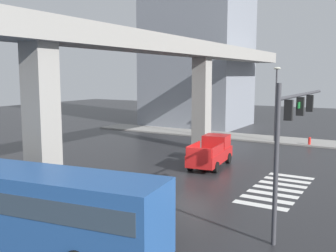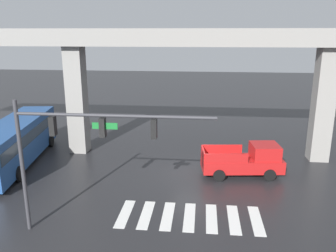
{
  "view_description": "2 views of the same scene",
  "coord_description": "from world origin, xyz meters",
  "px_view_note": "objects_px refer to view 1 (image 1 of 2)",
  "views": [
    {
      "loc": [
        -21.88,
        -11.18,
        6.49
      ],
      "look_at": [
        -1.77,
        0.63,
        3.43
      ],
      "focal_mm": 41.73,
      "sensor_mm": 36.0,
      "label": 1
    },
    {
      "loc": [
        0.5,
        -21.1,
        8.99
      ],
      "look_at": [
        -1.72,
        0.59,
        3.01
      ],
      "focal_mm": 36.77,
      "sensor_mm": 36.0,
      "label": 2
    }
  ],
  "objects_px": {
    "street_lamp_mid_block": "(199,93)",
    "city_bus": "(28,204)",
    "street_lamp_near_corner": "(276,95)",
    "fire_hydrant": "(309,141)",
    "traffic_signal_mast": "(294,120)",
    "pickup_truck": "(212,152)"
  },
  "relations": [
    {
      "from": "traffic_signal_mast",
      "to": "street_lamp_near_corner",
      "type": "height_order",
      "value": "street_lamp_near_corner"
    },
    {
      "from": "city_bus",
      "to": "street_lamp_near_corner",
      "type": "xyz_separation_m",
      "value": [
        27.96,
        -1.64,
        2.83
      ]
    },
    {
      "from": "traffic_signal_mast",
      "to": "fire_hydrant",
      "type": "xyz_separation_m",
      "value": [
        19.99,
        2.92,
        -4.13
      ]
    },
    {
      "from": "traffic_signal_mast",
      "to": "fire_hydrant",
      "type": "bearing_deg",
      "value": 8.32
    },
    {
      "from": "pickup_truck",
      "to": "street_lamp_near_corner",
      "type": "distance_m",
      "value": 12.72
    },
    {
      "from": "street_lamp_mid_block",
      "to": "street_lamp_near_corner",
      "type": "bearing_deg",
      "value": -90.0
    },
    {
      "from": "fire_hydrant",
      "to": "traffic_signal_mast",
      "type": "bearing_deg",
      "value": -171.68
    },
    {
      "from": "street_lamp_near_corner",
      "to": "fire_hydrant",
      "type": "xyz_separation_m",
      "value": [
        -0.4,
        -3.32,
        -4.13
      ]
    },
    {
      "from": "pickup_truck",
      "to": "fire_hydrant",
      "type": "distance_m",
      "value": 12.61
    },
    {
      "from": "pickup_truck",
      "to": "street_lamp_mid_block",
      "type": "bearing_deg",
      "value": 29.64
    },
    {
      "from": "pickup_truck",
      "to": "fire_hydrant",
      "type": "height_order",
      "value": "pickup_truck"
    },
    {
      "from": "city_bus",
      "to": "traffic_signal_mast",
      "type": "xyz_separation_m",
      "value": [
        7.57,
        -7.88,
        2.84
      ]
    },
    {
      "from": "street_lamp_mid_block",
      "to": "city_bus",
      "type": "bearing_deg",
      "value": -166.9
    },
    {
      "from": "city_bus",
      "to": "street_lamp_mid_block",
      "type": "height_order",
      "value": "street_lamp_mid_block"
    },
    {
      "from": "city_bus",
      "to": "fire_hydrant",
      "type": "xyz_separation_m",
      "value": [
        27.56,
        -4.95,
        -1.29
      ]
    },
    {
      "from": "street_lamp_near_corner",
      "to": "fire_hydrant",
      "type": "relative_size",
      "value": 8.52
    },
    {
      "from": "pickup_truck",
      "to": "city_bus",
      "type": "xyz_separation_m",
      "value": [
        -15.81,
        0.4,
        0.73
      ]
    },
    {
      "from": "traffic_signal_mast",
      "to": "city_bus",
      "type": "bearing_deg",
      "value": 133.85
    },
    {
      "from": "pickup_truck",
      "to": "street_lamp_near_corner",
      "type": "xyz_separation_m",
      "value": [
        12.14,
        -1.24,
        3.57
      ]
    },
    {
      "from": "traffic_signal_mast",
      "to": "street_lamp_near_corner",
      "type": "bearing_deg",
      "value": 17.02
    },
    {
      "from": "street_lamp_near_corner",
      "to": "city_bus",
      "type": "bearing_deg",
      "value": 176.65
    },
    {
      "from": "traffic_signal_mast",
      "to": "pickup_truck",
      "type": "bearing_deg",
      "value": 42.21
    }
  ]
}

